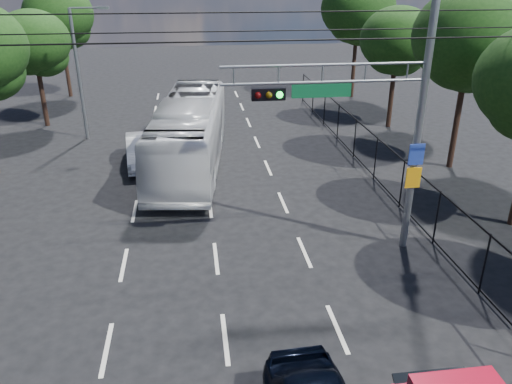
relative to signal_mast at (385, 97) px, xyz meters
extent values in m
cube|color=beige|center=(-8.28, -3.99, -5.24)|extent=(0.12, 2.00, 0.01)
cube|color=beige|center=(-8.28, 0.01, -5.24)|extent=(0.12, 2.00, 0.01)
cube|color=beige|center=(-8.28, 4.01, -5.24)|extent=(0.12, 2.00, 0.01)
cube|color=beige|center=(-8.28, 8.01, -5.24)|extent=(0.12, 2.00, 0.01)
cube|color=beige|center=(-8.28, 12.01, -5.24)|extent=(0.12, 2.00, 0.01)
cube|color=beige|center=(-8.28, 16.01, -5.24)|extent=(0.12, 2.00, 0.01)
cube|color=beige|center=(-8.28, 20.01, -5.24)|extent=(0.12, 2.00, 0.01)
cube|color=beige|center=(-8.28, 24.01, -5.24)|extent=(0.12, 2.00, 0.01)
cube|color=beige|center=(-5.28, -3.99, -5.24)|extent=(0.12, 2.00, 0.01)
cube|color=beige|center=(-5.28, 0.01, -5.24)|extent=(0.12, 2.00, 0.01)
cube|color=beige|center=(-5.28, 4.01, -5.24)|extent=(0.12, 2.00, 0.01)
cube|color=beige|center=(-5.28, 8.01, -5.24)|extent=(0.12, 2.00, 0.01)
cube|color=beige|center=(-5.28, 12.01, -5.24)|extent=(0.12, 2.00, 0.01)
cube|color=beige|center=(-5.28, 16.01, -5.24)|extent=(0.12, 2.00, 0.01)
cube|color=beige|center=(-5.28, 20.01, -5.24)|extent=(0.12, 2.00, 0.01)
cube|color=beige|center=(-5.28, 24.01, -5.24)|extent=(0.12, 2.00, 0.01)
cube|color=beige|center=(-2.28, -3.99, -5.24)|extent=(0.12, 2.00, 0.01)
cube|color=beige|center=(-2.28, 0.01, -5.24)|extent=(0.12, 2.00, 0.01)
cube|color=beige|center=(-2.28, 4.01, -5.24)|extent=(0.12, 2.00, 0.01)
cube|color=beige|center=(-2.28, 8.01, -5.24)|extent=(0.12, 2.00, 0.01)
cube|color=beige|center=(-2.28, 12.01, -5.24)|extent=(0.12, 2.00, 0.01)
cube|color=beige|center=(-2.28, 16.01, -5.24)|extent=(0.12, 2.00, 0.01)
cube|color=beige|center=(-2.28, 20.01, -5.24)|extent=(0.12, 2.00, 0.01)
cube|color=beige|center=(-2.28, 24.01, -5.24)|extent=(0.12, 2.00, 0.01)
cylinder|color=slate|center=(1.22, 0.01, -0.49)|extent=(0.24, 0.24, 9.50)
cylinder|color=slate|center=(-1.88, 0.01, 1.01)|extent=(6.20, 0.08, 0.08)
cylinder|color=slate|center=(-1.88, 0.01, 0.51)|extent=(6.20, 0.08, 0.08)
cube|color=black|center=(-3.58, 0.01, 0.21)|extent=(1.00, 0.28, 0.35)
sphere|color=#3F0505|center=(-3.90, -0.14, 0.21)|extent=(0.20, 0.20, 0.20)
sphere|color=#4C3805|center=(-3.58, -0.14, 0.21)|extent=(0.20, 0.20, 0.20)
sphere|color=#0CE533|center=(-3.26, -0.14, 0.21)|extent=(0.20, 0.20, 0.20)
cube|color=#0C592E|center=(-1.98, 0.01, 0.26)|extent=(1.80, 0.05, 0.40)
cube|color=#223B9F|center=(1.20, -0.13, -1.84)|extent=(0.50, 0.04, 0.70)
cube|color=orange|center=(1.20, -0.13, -2.64)|extent=(0.50, 0.04, 0.70)
cylinder|color=slate|center=(0.62, 0.01, 0.76)|extent=(0.05, 0.05, 0.50)
cylinder|color=slate|center=(-0.68, 0.01, 0.76)|extent=(0.05, 0.05, 0.50)
cylinder|color=slate|center=(-1.98, 0.01, 0.76)|extent=(0.05, 0.05, 0.50)
cylinder|color=slate|center=(-3.28, 0.01, 0.76)|extent=(0.05, 0.05, 0.50)
cylinder|color=slate|center=(-4.58, 0.01, 0.76)|extent=(0.05, 0.05, 0.50)
cylinder|color=slate|center=(-11.78, 14.01, -1.74)|extent=(0.18, 0.18, 7.00)
cylinder|color=slate|center=(-10.98, 14.01, 1.76)|extent=(1.60, 0.09, 0.09)
cube|color=slate|center=(-10.08, 14.01, 1.76)|extent=(0.60, 0.22, 0.15)
cylinder|color=black|center=(-5.28, -1.99, 1.96)|extent=(22.00, 0.04, 0.04)
cylinder|color=black|center=(-5.28, 1.51, 2.36)|extent=(22.00, 0.04, 0.04)
cylinder|color=black|center=(-5.28, 3.01, 1.66)|extent=(22.00, 0.04, 0.04)
cube|color=black|center=(2.32, 4.01, -3.29)|extent=(0.04, 34.00, 0.06)
cube|color=black|center=(2.32, 4.01, -5.09)|extent=(0.04, 34.00, 0.06)
cylinder|color=black|center=(2.32, -2.99, -4.24)|extent=(0.06, 0.06, 2.00)
cylinder|color=black|center=(2.32, 0.01, -4.24)|extent=(0.06, 0.06, 2.00)
cylinder|color=black|center=(2.32, 3.01, -4.24)|extent=(0.06, 0.06, 2.00)
cylinder|color=black|center=(2.32, 6.01, -4.24)|extent=(0.06, 0.06, 2.00)
cylinder|color=black|center=(2.32, 9.01, -4.24)|extent=(0.06, 0.06, 2.00)
cylinder|color=black|center=(2.32, 12.01, -4.24)|extent=(0.06, 0.06, 2.00)
cylinder|color=black|center=(2.32, 15.01, -4.24)|extent=(0.06, 0.06, 2.00)
cylinder|color=black|center=(2.32, 18.01, -4.24)|extent=(0.06, 0.06, 2.00)
cylinder|color=black|center=(2.32, 21.01, -4.24)|extent=(0.06, 0.06, 2.00)
cylinder|color=black|center=(6.52, 7.01, -2.86)|extent=(0.28, 0.28, 4.76)
ellipsoid|color=#13330E|center=(6.52, 7.01, 0.88)|extent=(5.10, 5.10, 4.33)
ellipsoid|color=#13330E|center=(6.92, 7.31, -0.31)|extent=(3.40, 3.40, 2.72)
ellipsoid|color=#13330E|center=(6.17, 6.81, -0.14)|extent=(3.23, 3.23, 2.58)
cylinder|color=black|center=(6.12, 14.01, -3.23)|extent=(0.28, 0.28, 4.03)
ellipsoid|color=#13330E|center=(6.12, 14.01, -0.06)|extent=(4.32, 4.32, 3.67)
ellipsoid|color=#13330E|center=(6.52, 14.31, -1.07)|extent=(2.88, 2.88, 2.30)
ellipsoid|color=#13330E|center=(5.77, 13.81, -0.92)|extent=(2.74, 2.74, 2.19)
cylinder|color=black|center=(6.32, 22.01, -2.78)|extent=(0.28, 0.28, 4.93)
ellipsoid|color=#13330E|center=(6.32, 22.01, 1.09)|extent=(5.28, 5.28, 4.49)
ellipsoid|color=#13330E|center=(6.72, 22.31, -0.14)|extent=(3.52, 3.52, 2.82)
ellipsoid|color=#13330E|center=(5.97, 21.81, 0.04)|extent=(3.34, 3.34, 2.68)
cylinder|color=black|center=(-14.68, 17.01, -3.28)|extent=(0.28, 0.28, 3.92)
ellipsoid|color=#13330E|center=(-14.68, 17.01, -0.20)|extent=(4.20, 4.20, 3.57)
ellipsoid|color=#13330E|center=(-14.28, 17.31, -1.18)|extent=(2.80, 2.80, 2.24)
ellipsoid|color=#13330E|center=(-15.03, 16.81, -1.04)|extent=(2.66, 2.66, 2.13)
cylinder|color=black|center=(-14.88, 25.01, -2.95)|extent=(0.28, 0.28, 4.59)
ellipsoid|color=#13330E|center=(-14.88, 25.01, 0.66)|extent=(4.92, 4.92, 4.18)
ellipsoid|color=#13330E|center=(-14.48, 25.31, -0.49)|extent=(3.28, 3.28, 2.62)
ellipsoid|color=#13330E|center=(-15.23, 24.81, -0.32)|extent=(3.12, 3.12, 2.49)
cube|color=black|center=(-1.17, -6.92, -4.35)|extent=(1.61, 0.38, 0.29)
imported|color=silver|center=(-5.95, 8.95, -3.60)|extent=(4.17, 12.05, 3.29)
imported|color=white|center=(-8.28, 9.33, -4.53)|extent=(1.95, 4.46, 1.42)
camera|label=1|loc=(-5.85, -14.30, 3.49)|focal=35.00mm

